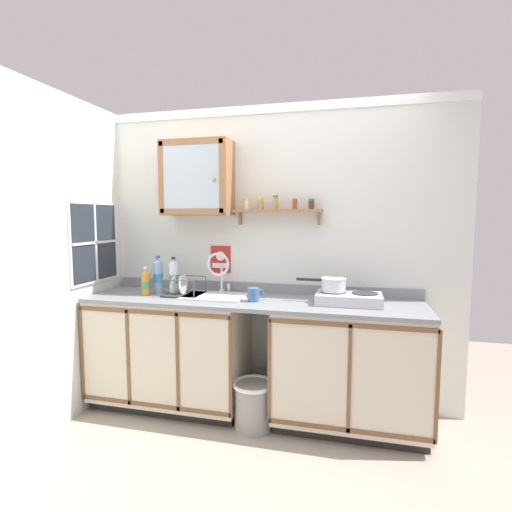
% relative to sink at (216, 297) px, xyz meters
% --- Properties ---
extents(floor, '(5.60, 5.60, 0.00)m').
position_rel_sink_xyz_m(floor, '(0.30, -0.44, -0.90)').
color(floor, '#9E9384').
rests_on(floor, ground).
extents(back_wall, '(3.20, 0.07, 2.43)m').
position_rel_sink_xyz_m(back_wall, '(0.30, 0.28, 0.32)').
color(back_wall, silver).
rests_on(back_wall, ground).
extents(side_wall_left, '(0.05, 3.50, 2.43)m').
position_rel_sink_xyz_m(side_wall_left, '(-1.03, -0.69, 0.31)').
color(side_wall_left, silver).
rests_on(side_wall_left, ground).
extents(lower_cabinet_run, '(1.24, 0.61, 0.88)m').
position_rel_sink_xyz_m(lower_cabinet_run, '(-0.38, -0.04, -0.46)').
color(lower_cabinet_run, black).
rests_on(lower_cabinet_run, ground).
extents(lower_cabinet_run_right, '(1.09, 0.61, 0.88)m').
position_rel_sink_xyz_m(lower_cabinet_run_right, '(1.04, -0.04, -0.46)').
color(lower_cabinet_run_right, black).
rests_on(lower_cabinet_run_right, ground).
extents(countertop, '(2.56, 0.63, 0.03)m').
position_rel_sink_xyz_m(countertop, '(0.30, -0.04, -0.01)').
color(countertop, gray).
rests_on(countertop, lower_cabinet_run).
extents(backsplash, '(2.56, 0.02, 0.08)m').
position_rel_sink_xyz_m(backsplash, '(0.30, 0.25, 0.05)').
color(backsplash, gray).
rests_on(backsplash, countertop).
extents(sink, '(0.48, 0.41, 0.47)m').
position_rel_sink_xyz_m(sink, '(0.00, 0.00, 0.00)').
color(sink, silver).
rests_on(sink, countertop).
extents(hot_plate_stove, '(0.46, 0.28, 0.08)m').
position_rel_sink_xyz_m(hot_plate_stove, '(1.02, -0.02, 0.05)').
color(hot_plate_stove, silver).
rests_on(hot_plate_stove, countertop).
extents(saucepan, '(0.36, 0.18, 0.10)m').
position_rel_sink_xyz_m(saucepan, '(0.91, -0.00, 0.14)').
color(saucepan, silver).
rests_on(saucepan, hot_plate_stove).
extents(bottle_juice_amber_0, '(0.07, 0.07, 0.23)m').
position_rel_sink_xyz_m(bottle_juice_amber_0, '(-0.56, -0.08, 0.11)').
color(bottle_juice_amber_0, gold).
rests_on(bottle_juice_amber_0, countertop).
extents(bottle_water_blue_1, '(0.08, 0.08, 0.31)m').
position_rel_sink_xyz_m(bottle_water_blue_1, '(-0.51, 0.03, 0.15)').
color(bottle_water_blue_1, '#8CB7E0').
rests_on(bottle_water_blue_1, countertop).
extents(bottle_water_clear_2, '(0.07, 0.07, 0.31)m').
position_rel_sink_xyz_m(bottle_water_clear_2, '(-0.36, 0.00, 0.15)').
color(bottle_water_clear_2, silver).
rests_on(bottle_water_clear_2, countertop).
extents(dish_rack, '(0.29, 0.27, 0.17)m').
position_rel_sink_xyz_m(dish_rack, '(-0.27, -0.01, 0.04)').
color(dish_rack, '#333338').
rests_on(dish_rack, countertop).
extents(mug, '(0.11, 0.10, 0.10)m').
position_rel_sink_xyz_m(mug, '(0.34, -0.10, 0.06)').
color(mug, '#3F6699').
rests_on(mug, countertop).
extents(wall_cabinet, '(0.57, 0.28, 0.60)m').
position_rel_sink_xyz_m(wall_cabinet, '(-0.20, 0.13, 0.95)').
color(wall_cabinet, '#996B42').
extents(spice_shelf, '(0.71, 0.14, 0.23)m').
position_rel_sink_xyz_m(spice_shelf, '(0.45, 0.19, 0.69)').
color(spice_shelf, '#996B42').
extents(warning_sign, '(0.17, 0.01, 0.23)m').
position_rel_sink_xyz_m(warning_sign, '(-0.04, 0.25, 0.27)').
color(warning_sign, '#B2261E').
extents(window, '(0.03, 0.59, 0.66)m').
position_rel_sink_xyz_m(window, '(-1.00, -0.12, 0.43)').
color(window, '#262D38').
extents(trash_bin, '(0.31, 0.31, 0.35)m').
position_rel_sink_xyz_m(trash_bin, '(0.37, -0.24, -0.72)').
color(trash_bin, gray).
rests_on(trash_bin, ground).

